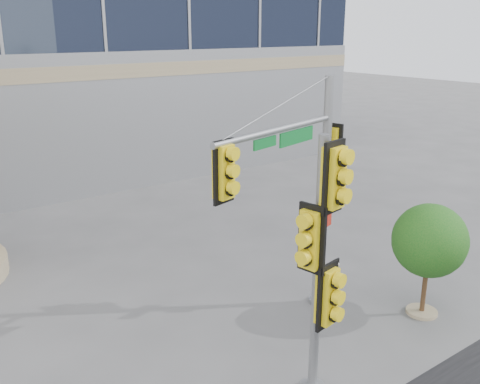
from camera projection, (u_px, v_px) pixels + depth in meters
ground at (294, 359)px, 11.73m from camera, size 120.00×120.00×0.00m
main_signal_pole at (302, 178)px, 12.27m from camera, size 4.48×1.54×5.90m
secondary_signal_pole at (322, 252)px, 9.70m from camera, size 0.95×0.69×5.20m
street_tree at (430, 243)px, 13.06m from camera, size 1.86×1.82×2.91m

